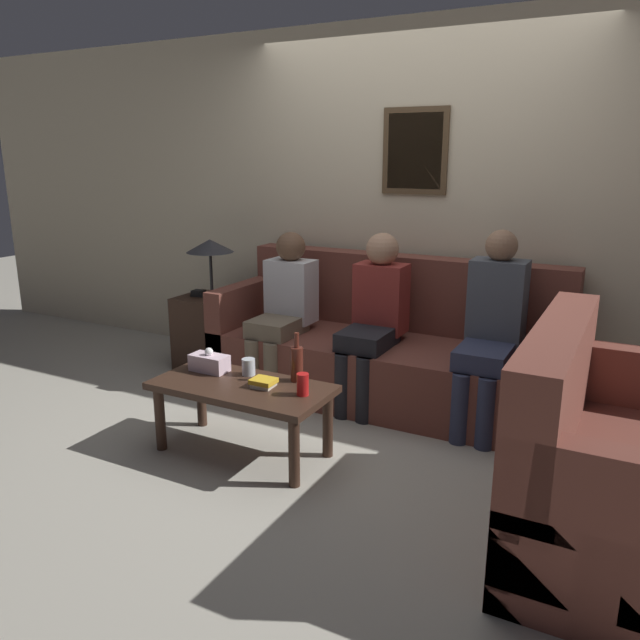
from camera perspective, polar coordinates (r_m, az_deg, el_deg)
ground_plane at (r=4.08m, az=3.12°, el=-9.42°), size 16.00×16.00×0.00m
wall_back at (r=4.67m, az=8.66°, el=10.13°), size 9.00×0.08×2.60m
couch_main at (r=4.43m, az=6.15°, el=-2.91°), size 2.40×0.90×0.97m
couch_side at (r=3.07m, az=25.53°, el=-12.73°), size 0.90×1.41×0.97m
coffee_table at (r=3.59m, az=-7.15°, el=-6.79°), size 1.02×0.50×0.42m
side_table_with_lamp at (r=5.09m, az=-10.15°, el=-0.22°), size 0.45×0.43×1.04m
wine_bottle at (r=3.56m, az=-2.14°, el=-3.94°), size 0.07×0.07×0.29m
drinking_glass at (r=3.69m, az=-6.55°, el=-4.27°), size 0.08×0.08×0.10m
book_stack at (r=3.51m, az=-5.19°, el=-5.72°), size 0.13×0.12×0.05m
soda_can at (r=3.37m, az=-1.59°, el=-5.91°), size 0.07×0.07×0.12m
tissue_box at (r=3.79m, az=-10.08°, el=-3.84°), size 0.23×0.12×0.15m
person_left at (r=4.48m, az=-3.35°, el=1.34°), size 0.34×0.57×1.15m
person_middle at (r=4.21m, az=4.99°, el=0.62°), size 0.34×0.60×1.17m
person_right at (r=3.99m, az=15.42°, el=-0.43°), size 0.34×0.63×1.24m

